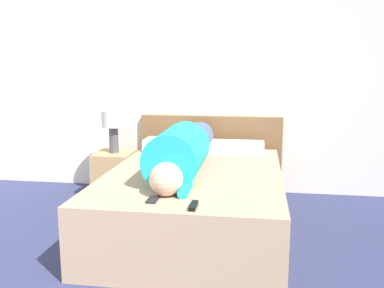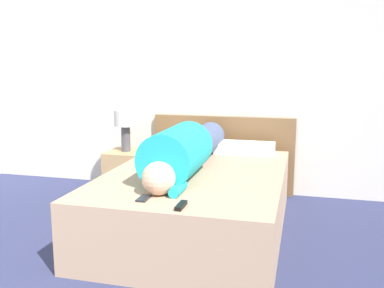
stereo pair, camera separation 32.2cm
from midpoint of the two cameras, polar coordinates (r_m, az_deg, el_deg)
name	(u,v)px [view 1 (the left image)]	position (r m, az deg, el deg)	size (l,w,h in m)	color
wall_back	(188,68)	(4.54, -2.57, 10.14)	(6.31, 0.06, 2.60)	silver
bed	(195,201)	(3.49, -2.28, -7.60)	(1.36, 2.00, 0.49)	tan
headboard	(211,154)	(4.52, 0.45, -1.33)	(1.48, 0.04, 0.80)	brown
nightstand	(115,175)	(4.44, -12.30, -4.05)	(0.37, 0.41, 0.46)	tan
table_lamp	(113,123)	(4.34, -12.57, 2.71)	(0.23, 0.23, 0.42)	#4C4C51
person_lying	(184,151)	(3.39, -3.82, -0.90)	(0.39, 1.73, 0.39)	#DBB293
pillow_near_headboard	(174,145)	(4.25, -4.52, -0.12)	(0.59, 0.28, 0.11)	white
pillow_second	(235,147)	(4.16, 3.56, -0.43)	(0.56, 0.28, 0.10)	white
tv_remote	(193,206)	(2.57, -3.43, -8.27)	(0.04, 0.15, 0.02)	black
cell_phone	(153,200)	(2.72, -8.68, -7.41)	(0.06, 0.13, 0.01)	black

